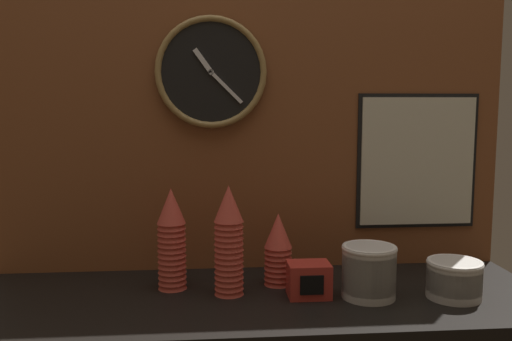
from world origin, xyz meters
TOP-DOWN VIEW (x-y plane):
  - ground_plane at (0.00, 0.00)cm, footprint 160.00×56.00cm
  - wall_tiled_back at (0.00, 26.50)cm, footprint 160.00×3.00cm
  - cup_stack_center_right at (5.74, 7.78)cm, footprint 8.16×8.16cm
  - cup_stack_center_left at (-24.85, 6.93)cm, footprint 8.16×8.16cm
  - cup_stack_center at (-8.84, 0.75)cm, footprint 8.16×8.16cm
  - bowl_stack_far_right at (52.15, -7.32)cm, footprint 14.96×14.96cm
  - bowl_stack_right at (29.06, -4.92)cm, footprint 14.96×14.96cm
  - wall_clock at (-13.13, 23.46)cm, footprint 34.16×2.70cm
  - menu_board at (53.12, 24.35)cm, footprint 39.52×1.32cm
  - napkin_dispenser at (12.91, -2.81)cm, footprint 11.52×9.29cm

SIDE VIEW (x-z plane):
  - ground_plane at x=0.00cm, z-range -4.00..0.00cm
  - napkin_dispenser at x=12.91cm, z-range 0.00..9.38cm
  - bowl_stack_far_right at x=52.15cm, z-range 0.33..10.76cm
  - bowl_stack_right at x=29.06cm, z-range 0.32..14.83cm
  - cup_stack_center_right at x=5.74cm, z-range 0.00..21.17cm
  - cup_stack_center_left at x=-24.85cm, z-range 0.00..29.08cm
  - cup_stack_center at x=-8.84cm, z-range 0.00..30.66cm
  - menu_board at x=53.12cm, z-range 12.39..55.92cm
  - wall_tiled_back at x=0.00cm, z-range 0.00..105.00cm
  - wall_clock at x=-13.13cm, z-range 45.13..79.29cm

